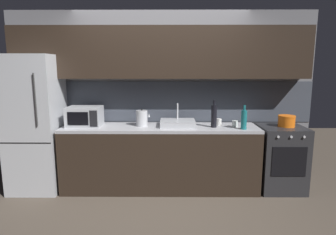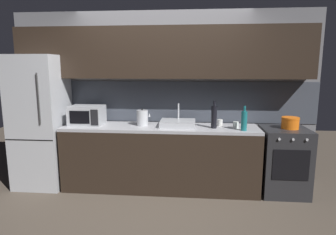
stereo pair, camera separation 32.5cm
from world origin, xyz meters
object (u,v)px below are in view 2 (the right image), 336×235
at_px(cooking_pot, 290,123).
at_px(wine_bottle_dark, 214,117).
at_px(mug_clear, 236,125).
at_px(mug_white, 220,123).
at_px(refrigerator, 41,122).
at_px(kettle, 142,118).
at_px(microwave, 87,115).
at_px(oven_range, 283,161).
at_px(wine_bottle_teal, 244,121).

bearing_deg(cooking_pot, wine_bottle_dark, -176.95).
distance_m(wine_bottle_dark, mug_clear, 0.32).
bearing_deg(cooking_pot, mug_white, 174.78).
bearing_deg(mug_white, refrigerator, -178.12).
distance_m(refrigerator, wine_bottle_dark, 2.46).
bearing_deg(mug_clear, kettle, 177.37).
xyz_separation_m(refrigerator, mug_clear, (2.75, -0.03, 0.01)).
xyz_separation_m(refrigerator, mug_white, (2.55, 0.08, 0.01)).
bearing_deg(microwave, oven_range, -0.41).
bearing_deg(oven_range, kettle, 178.98).
distance_m(microwave, wine_bottle_dark, 1.78).
bearing_deg(kettle, mug_clear, -2.63).
bearing_deg(oven_range, wine_bottle_teal, -162.95).
xyz_separation_m(oven_range, mug_white, (-0.86, 0.08, 0.50)).
bearing_deg(mug_clear, wine_bottle_teal, -62.60).
bearing_deg(wine_bottle_teal, wine_bottle_dark, 161.45).
xyz_separation_m(mug_white, cooking_pot, (0.91, -0.08, 0.03)).
height_order(kettle, cooking_pot, kettle).
distance_m(mug_clear, cooking_pot, 0.71).
bearing_deg(wine_bottle_teal, cooking_pot, 15.83).
height_order(wine_bottle_dark, mug_white, wine_bottle_dark).
height_order(oven_range, microwave, microwave).
bearing_deg(cooking_pot, microwave, 179.62).
distance_m(microwave, kettle, 0.79).
bearing_deg(oven_range, mug_white, 174.37).
bearing_deg(cooking_pot, mug_clear, -177.93).
height_order(wine_bottle_dark, cooking_pot, wine_bottle_dark).
distance_m(kettle, cooking_pot, 1.99).
xyz_separation_m(oven_range, cooking_pot, (0.05, 0.00, 0.53)).
height_order(microwave, wine_bottle_teal, wine_bottle_teal).
height_order(refrigerator, kettle, refrigerator).
distance_m(wine_bottle_dark, wine_bottle_teal, 0.40).
xyz_separation_m(refrigerator, microwave, (0.68, 0.02, 0.10)).
height_order(refrigerator, mug_clear, refrigerator).
bearing_deg(cooking_pot, kettle, 179.05).
distance_m(refrigerator, microwave, 0.69).
distance_m(kettle, wine_bottle_teal, 1.37).
bearing_deg(mug_clear, wine_bottle_dark, -174.58).
distance_m(wine_bottle_dark, cooking_pot, 1.01).
bearing_deg(microwave, kettle, 1.06).
relative_size(oven_range, mug_white, 9.79).
distance_m(refrigerator, cooking_pot, 3.46).
height_order(microwave, mug_white, microwave).
distance_m(kettle, wine_bottle_dark, 0.99).
xyz_separation_m(microwave, wine_bottle_dark, (1.77, -0.07, 0.02)).
xyz_separation_m(wine_bottle_teal, mug_white, (-0.28, 0.26, -0.09)).
height_order(microwave, wine_bottle_dark, wine_bottle_dark).
distance_m(wine_bottle_teal, mug_white, 0.39).
relative_size(microwave, mug_clear, 5.36).
relative_size(microwave, cooking_pot, 2.03).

